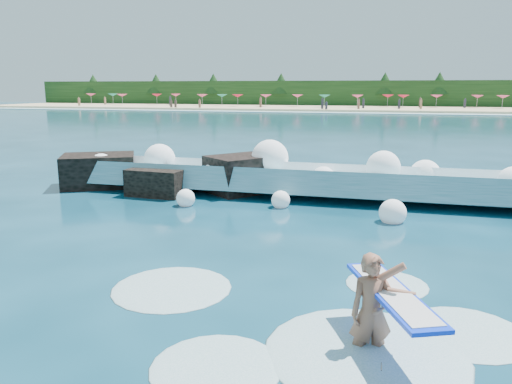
% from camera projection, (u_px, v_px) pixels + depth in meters
% --- Properties ---
extents(ground, '(200.00, 200.00, 0.00)m').
position_uv_depth(ground, '(170.00, 257.00, 11.43)').
color(ground, '#072E3C').
rests_on(ground, ground).
extents(beach, '(140.00, 20.00, 0.40)m').
position_uv_depth(beach, '(365.00, 109.00, 84.98)').
color(beach, tan).
rests_on(beach, ground).
extents(wet_band, '(140.00, 5.00, 0.08)m').
position_uv_depth(wet_band, '(361.00, 113.00, 74.64)').
color(wet_band, silver).
rests_on(wet_band, ground).
extents(treeline, '(140.00, 4.00, 5.00)m').
position_uv_depth(treeline, '(369.00, 94.00, 93.94)').
color(treeline, black).
rests_on(treeline, ground).
extents(breaking_wave, '(16.94, 2.69, 1.46)m').
position_uv_depth(breaking_wave, '(289.00, 181.00, 17.96)').
color(breaking_wave, teal).
rests_on(breaking_wave, ground).
extents(rock_cluster, '(8.78, 3.50, 1.58)m').
position_uv_depth(rock_cluster, '(160.00, 176.00, 18.85)').
color(rock_cluster, black).
rests_on(rock_cluster, ground).
extents(surfer_with_board, '(1.49, 2.93, 1.78)m').
position_uv_depth(surfer_with_board, '(376.00, 308.00, 7.27)').
color(surfer_with_board, '#915A44').
rests_on(surfer_with_board, ground).
extents(wave_spray, '(15.65, 4.37, 2.05)m').
position_uv_depth(wave_spray, '(289.00, 170.00, 17.71)').
color(wave_spray, white).
rests_on(wave_spray, ground).
extents(surf_foam, '(8.68, 5.42, 0.15)m').
position_uv_depth(surf_foam, '(324.00, 332.00, 7.92)').
color(surf_foam, silver).
rests_on(surf_foam, ground).
extents(beach_umbrellas, '(113.35, 6.80, 0.50)m').
position_uv_depth(beach_umbrellas, '(367.00, 96.00, 86.29)').
color(beach_umbrellas, '#D83F6F').
rests_on(beach_umbrellas, ground).
extents(beachgoers, '(103.97, 13.66, 1.87)m').
position_uv_depth(beachgoers, '(311.00, 104.00, 84.55)').
color(beachgoers, '#3F332D').
rests_on(beachgoers, ground).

